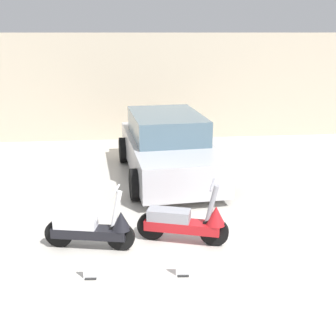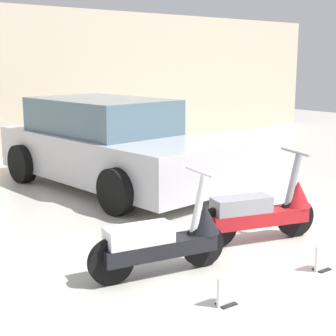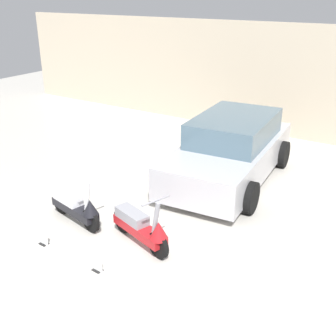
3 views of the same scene
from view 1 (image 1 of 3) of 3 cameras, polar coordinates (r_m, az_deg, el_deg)
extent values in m
plane|color=beige|center=(6.03, 0.71, -14.45)|extent=(28.00, 28.00, 0.00)
cube|color=beige|center=(13.17, -3.29, 10.84)|extent=(19.60, 0.12, 3.21)
cylinder|color=black|center=(6.61, -6.43, -9.24)|extent=(0.45, 0.17, 0.44)
cylinder|color=black|center=(6.88, -14.55, -8.61)|extent=(0.45, 0.17, 0.44)
cube|color=black|center=(6.70, -10.60, -8.52)|extent=(1.19, 0.50, 0.15)
cube|color=white|center=(6.69, -12.41, -7.13)|extent=(0.69, 0.39, 0.17)
cylinder|color=white|center=(6.43, -7.03, -5.68)|extent=(0.22, 0.12, 0.63)
cylinder|color=white|center=(6.31, -7.14, -3.07)|extent=(0.14, 0.51, 0.03)
cone|color=black|center=(6.48, -6.37, -7.08)|extent=(0.35, 0.35, 0.29)
cylinder|color=black|center=(6.73, 6.27, -8.61)|extent=(0.46, 0.22, 0.46)
cylinder|color=black|center=(6.89, -2.29, -7.88)|extent=(0.46, 0.22, 0.46)
cube|color=#B2191E|center=(6.77, 1.94, -7.83)|extent=(1.23, 0.63, 0.16)
cube|color=gray|center=(6.73, 0.13, -6.37)|extent=(0.72, 0.46, 0.18)
cylinder|color=gray|center=(6.54, 5.93, -4.95)|extent=(0.23, 0.14, 0.65)
cylinder|color=gray|center=(6.43, 6.02, -2.28)|extent=(0.19, 0.52, 0.03)
cone|color=#B2191E|center=(6.61, 6.51, -6.39)|extent=(0.39, 0.39, 0.30)
cube|color=#B7B7BC|center=(9.75, 0.02, 1.89)|extent=(2.13, 4.37, 0.71)
cube|color=slate|center=(9.84, -0.26, 5.81)|extent=(1.75, 2.50, 0.55)
cylinder|color=black|center=(8.83, 7.49, -1.43)|extent=(0.28, 0.66, 0.64)
cylinder|color=black|center=(8.45, -4.39, -2.22)|extent=(0.28, 0.66, 0.64)
cylinder|color=black|center=(11.23, 3.34, 2.93)|extent=(0.28, 0.66, 0.64)
cylinder|color=black|center=(10.94, -6.00, 2.45)|extent=(0.28, 0.66, 0.64)
cube|color=black|center=(6.08, -10.40, -14.38)|extent=(0.17, 0.13, 0.01)
cube|color=white|center=(6.02, -10.46, -13.38)|extent=(0.20, 0.04, 0.26)
cube|color=black|center=(6.05, 2.05, -14.24)|extent=(0.17, 0.13, 0.01)
cube|color=white|center=(5.99, 2.06, -13.24)|extent=(0.20, 0.04, 0.26)
camera|label=2|loc=(4.29, -59.49, -7.30)|focal=55.00mm
camera|label=3|loc=(4.79, 74.47, 15.40)|focal=45.00mm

